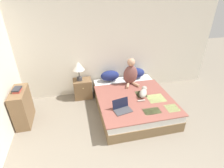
# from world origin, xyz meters

# --- Properties ---
(wall_back) EXTENTS (5.82, 0.05, 2.55)m
(wall_back) POSITION_xyz_m (0.00, 3.61, 1.27)
(wall_back) COLOR silver
(wall_back) RESTS_ON ground_plane
(bed) EXTENTS (1.69, 2.01, 0.42)m
(bed) POSITION_xyz_m (0.25, 2.53, 0.21)
(bed) COLOR brown
(bed) RESTS_ON ground_plane
(pillow_near) EXTENTS (0.51, 0.29, 0.28)m
(pillow_near) POSITION_xyz_m (-0.12, 3.37, 0.56)
(pillow_near) COLOR navy
(pillow_near) RESTS_ON bed
(pillow_far) EXTENTS (0.51, 0.29, 0.28)m
(pillow_far) POSITION_xyz_m (0.62, 3.37, 0.56)
(pillow_far) COLOR navy
(pillow_far) RESTS_ON bed
(person_sitting) EXTENTS (0.38, 0.37, 0.71)m
(person_sitting) POSITION_xyz_m (0.36, 3.07, 0.73)
(person_sitting) COLOR brown
(person_sitting) RESTS_ON bed
(cat_tabby) EXTENTS (0.35, 0.42, 0.19)m
(cat_tabby) POSITION_xyz_m (0.47, 2.44, 0.51)
(cat_tabby) COLOR #A8A399
(cat_tabby) RESTS_ON bed
(laptop_open) EXTENTS (0.41, 0.33, 0.23)m
(laptop_open) POSITION_xyz_m (-0.16, 2.02, 0.47)
(laptop_open) COLOR #424247
(laptop_open) RESTS_ON bed
(nightstand) EXTENTS (0.48, 0.38, 0.53)m
(nightstand) POSITION_xyz_m (-0.88, 3.36, 0.27)
(nightstand) COLOR brown
(nightstand) RESTS_ON ground_plane
(table_lamp) EXTENTS (0.30, 0.30, 0.51)m
(table_lamp) POSITION_xyz_m (-0.94, 3.36, 0.91)
(table_lamp) COLOR #38383D
(table_lamp) RESTS_ON nightstand
(bookshelf) EXTENTS (0.29, 0.68, 0.81)m
(bookshelf) POSITION_xyz_m (-2.23, 2.64, 0.40)
(bookshelf) COLOR brown
(bookshelf) RESTS_ON ground_plane
(book_stack_top) EXTENTS (0.17, 0.23, 0.07)m
(book_stack_top) POSITION_xyz_m (-2.23, 2.63, 0.84)
(book_stack_top) COLOR #B24238
(book_stack_top) RESTS_ON bookshelf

